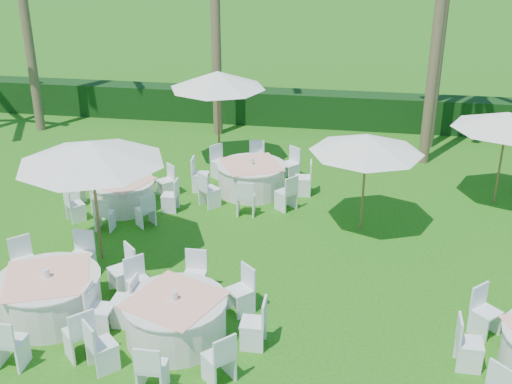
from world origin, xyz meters
The scene contains 11 objects.
ground centered at (0.00, 0.00, 0.00)m, with size 120.00×120.00×0.00m, color #235D10.
hedge centered at (0.00, 12.00, 0.60)m, with size 34.00×1.00×1.20m, color black.
banquet_table_a centered at (-4.01, -0.84, 0.46)m, with size 3.44×3.44×1.04m.
banquet_table_b centered at (-1.45, -1.11, 0.44)m, with size 3.29×3.29×0.99m.
banquet_table_d centered at (-4.40, 4.09, 0.40)m, with size 2.98×2.98×0.91m.
banquet_table_e centered at (-1.24, 5.63, 0.44)m, with size 3.31×3.31×0.99m.
umbrella_a centered at (-3.93, 1.44, 2.53)m, with size 3.17×3.17×2.78m.
umbrella_b centered at (1.79, 3.85, 2.23)m, with size 2.68×2.68×2.44m.
umbrella_c centered at (-2.58, 7.56, 2.64)m, with size 2.85×2.85×2.90m.
umbrella_d centered at (5.28, 6.00, 2.30)m, with size 2.77×2.77×2.52m.
palm_d centered at (3.88, 10.31, 4.60)m, with size 4.32×4.32×8.31m.
Camera 1 is at (1.59, -10.41, 7.19)m, focal length 45.00 mm.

